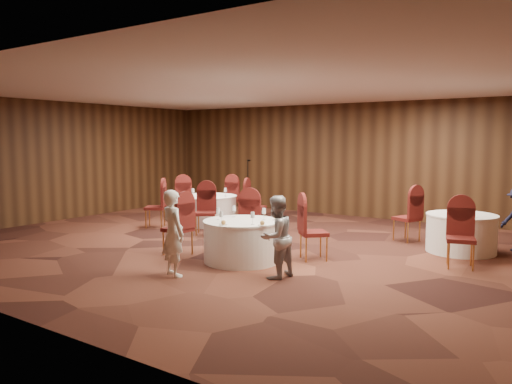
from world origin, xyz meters
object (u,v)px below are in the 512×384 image
Objects in this scene: woman_a at (173,233)px; woman_b at (276,237)px; mic_stand at (248,197)px; table_right at (461,233)px; table_main at (242,241)px; table_left at (208,210)px.

woman_b is (1.42, 0.82, -0.04)m from woman_a.
woman_b is (4.39, -5.49, 0.19)m from mic_stand.
mic_stand reaches higher than table_right.
table_main is 5.93m from mic_stand.
table_right is 4.09m from woman_b.
woman_a is (-3.43, -4.38, 0.32)m from table_right.
table_main is 1.05× the size of woman_b.
table_right is 0.95× the size of woman_a.
table_left is at bearing -82.79° from mic_stand.
woman_b reaches higher than table_right.
woman_a is at bearing -56.87° from table_left.
table_main is 1.46m from woman_a.
table_right is 6.68m from mic_stand.
woman_a is at bearing -50.56° from woman_b.
woman_b is at bearing -119.48° from table_right.
mic_stand reaches higher than woman_a.
table_main is 0.99× the size of woman_a.
table_left is 2.21m from mic_stand.
woman_a is (-0.34, -1.39, 0.32)m from table_main.
table_left is 0.93× the size of mic_stand.
woman_a is at bearing -64.81° from mic_stand.
woman_b reaches higher than table_main.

